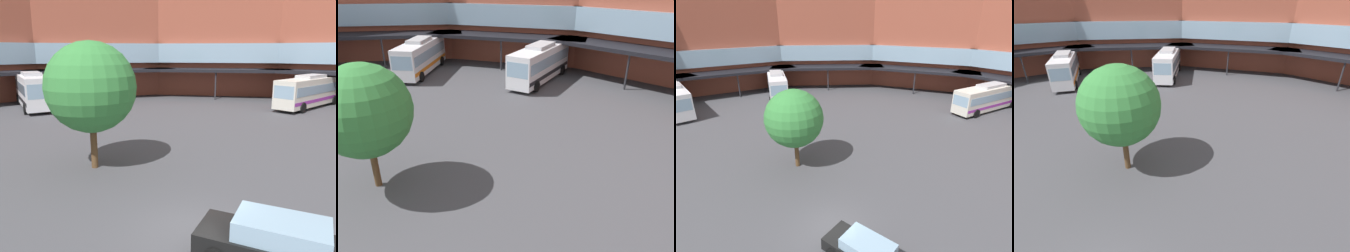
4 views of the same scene
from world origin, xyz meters
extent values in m
cube|color=black|center=(14.73, 30.73, 3.70)|extent=(19.05, 11.91, 0.40)
cylinder|color=#2D2D33|center=(14.03, 29.28, 1.85)|extent=(0.20, 0.20, 3.70)
cube|color=#9E4C38|center=(0.00, 39.07, 9.24)|extent=(19.21, 6.00, 18.48)
cube|color=#8CADC6|center=(0.00, 38.47, 5.91)|extent=(17.29, 6.24, 2.59)
cube|color=black|center=(0.00, 34.07, 3.70)|extent=(19.21, 4.00, 0.40)
cylinder|color=#2D2D33|center=(0.00, 32.47, 1.85)|extent=(0.20, 0.20, 3.70)
cube|color=#9E4C38|center=(-16.89, 35.24, 9.24)|extent=(19.91, 13.71, 18.48)
cube|color=#8CADC6|center=(-16.63, 34.69, 5.91)|extent=(18.29, 13.10, 2.59)
cube|color=black|center=(-14.73, 30.73, 3.70)|extent=(19.05, 11.91, 0.40)
cylinder|color=#2D2D33|center=(-14.03, 29.28, 1.85)|extent=(0.20, 0.20, 3.70)
cube|color=black|center=(-26.56, 21.35, 3.70)|extent=(15.15, 17.48, 0.40)
cylinder|color=#2D2D33|center=(-25.31, 20.34, 1.85)|extent=(0.20, 0.20, 3.70)
cube|color=white|center=(-8.05, 28.98, 1.99)|extent=(4.76, 10.62, 3.28)
cube|color=#8CADC6|center=(-8.05, 28.98, 2.38)|extent=(4.67, 10.03, 1.05)
cube|color=black|center=(-8.05, 28.98, 1.07)|extent=(4.74, 10.43, 0.39)
cube|color=#8CADC6|center=(-6.91, 24.00, 2.38)|extent=(2.19, 0.61, 1.44)
cube|color=#B2B2B7|center=(-8.05, 28.98, 3.81)|extent=(2.55, 4.02, 0.36)
cylinder|color=black|center=(-6.03, 25.84, 0.55)|extent=(0.54, 1.14, 1.10)
cylinder|color=black|center=(-8.50, 25.28, 0.55)|extent=(0.54, 1.14, 1.10)
cylinder|color=black|center=(-7.60, 32.68, 0.55)|extent=(0.54, 1.14, 1.10)
cylinder|color=black|center=(-10.06, 32.11, 0.55)|extent=(0.54, 1.14, 1.10)
cube|color=white|center=(-20.20, 22.28, 1.97)|extent=(8.06, 9.94, 3.23)
cube|color=#8CADC6|center=(-20.20, 22.28, 2.36)|extent=(7.74, 9.46, 1.04)
cube|color=orange|center=(-20.20, 22.28, 1.06)|extent=(7.96, 9.79, 0.39)
cube|color=#8CADC6|center=(-17.21, 18.07, 2.36)|extent=(1.85, 1.36, 1.42)
cube|color=#B2B2B7|center=(-20.20, 22.28, 3.76)|extent=(3.59, 4.07, 0.36)
cylinder|color=black|center=(-17.13, 20.11, 0.55)|extent=(0.88, 1.07, 1.10)
cylinder|color=black|center=(-19.16, 18.67, 0.55)|extent=(0.88, 1.07, 1.10)
cylinder|color=black|center=(-21.23, 25.89, 0.55)|extent=(0.88, 1.07, 1.10)
cylinder|color=black|center=(-23.26, 24.46, 0.55)|extent=(0.88, 1.07, 1.10)
cylinder|color=brown|center=(-2.89, 7.72, 1.55)|extent=(0.36, 0.36, 3.10)
sphere|color=#38843D|center=(-2.89, 7.72, 4.41)|extent=(4.78, 4.78, 4.78)
camera|label=1|loc=(-3.82, -9.74, 6.28)|focal=34.95mm
camera|label=2|loc=(12.22, 1.68, 10.53)|focal=34.50mm
camera|label=3|loc=(-0.14, -12.48, 12.18)|focal=28.35mm
camera|label=4|loc=(4.44, -3.39, 9.71)|focal=25.53mm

